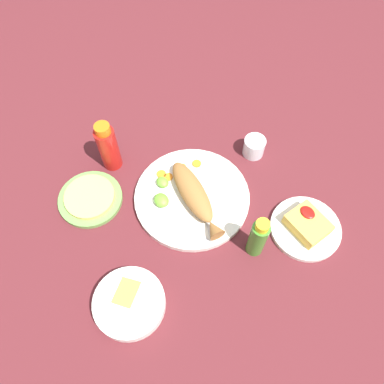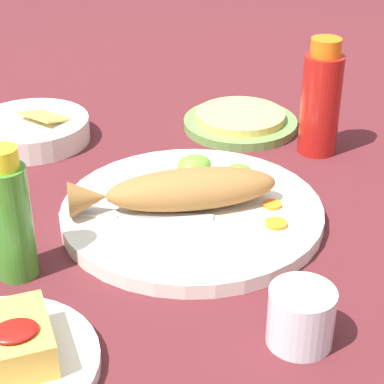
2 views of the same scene
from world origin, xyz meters
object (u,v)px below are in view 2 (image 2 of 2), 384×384
at_px(hot_sauce_bottle_green, 11,217).
at_px(guacamole_bowl, 32,129).
at_px(fork_near, 125,214).
at_px(salt_cup, 301,320).
at_px(fried_fish, 180,190).
at_px(hot_sauce_bottle_red, 321,100).
at_px(main_plate, 192,212).
at_px(tortilla_plate, 240,124).
at_px(fork_far, 129,195).

relative_size(hot_sauce_bottle_green, guacamole_bowl, 0.88).
xyz_separation_m(fork_near, salt_cup, (0.10, -0.25, 0.01)).
height_order(fried_fish, hot_sauce_bottle_red, hot_sauce_bottle_red).
distance_m(main_plate, guacamole_bowl, 0.33).
distance_m(fork_near, hot_sauce_bottle_green, 0.15).
xyz_separation_m(fork_near, tortilla_plate, (0.25, 0.23, -0.01)).
xyz_separation_m(main_plate, hot_sauce_bottle_green, (-0.22, -0.04, 0.06)).
relative_size(fork_far, hot_sauce_bottle_green, 1.22).
distance_m(fork_far, hot_sauce_bottle_green, 0.19).
bearing_deg(guacamole_bowl, fried_fish, -65.17).
height_order(hot_sauce_bottle_red, guacamole_bowl, hot_sauce_bottle_red).
height_order(hot_sauce_bottle_red, salt_cup, hot_sauce_bottle_red).
bearing_deg(hot_sauce_bottle_green, fork_near, 20.09).
distance_m(main_plate, fried_fish, 0.04).
height_order(main_plate, fork_far, fork_far).
xyz_separation_m(hot_sauce_bottle_red, guacamole_bowl, (-0.39, 0.18, -0.06)).
xyz_separation_m(hot_sauce_bottle_green, tortilla_plate, (0.38, 0.28, -0.06)).
xyz_separation_m(fried_fish, tortilla_plate, (0.18, 0.23, -0.04)).
height_order(fork_near, hot_sauce_bottle_green, hot_sauce_bottle_green).
relative_size(hot_sauce_bottle_green, tortilla_plate, 0.85).
relative_size(fork_far, guacamole_bowl, 1.07).
xyz_separation_m(fried_fish, hot_sauce_bottle_red, (0.25, 0.12, 0.04)).
distance_m(salt_cup, tortilla_plate, 0.50).
bearing_deg(hot_sauce_bottle_red, salt_cup, -120.94).
distance_m(fork_near, hot_sauce_bottle_red, 0.34).
bearing_deg(salt_cup, fork_near, 112.26).
bearing_deg(fork_far, salt_cup, 107.80).
bearing_deg(fork_near, fried_fish, -159.26).
height_order(fried_fish, guacamole_bowl, fried_fish).
xyz_separation_m(main_plate, fork_far, (-0.07, 0.05, 0.01)).
xyz_separation_m(hot_sauce_bottle_red, salt_cup, (-0.22, -0.36, -0.05)).
xyz_separation_m(main_plate, hot_sauce_bottle_red, (0.24, 0.12, 0.07)).
relative_size(main_plate, fried_fish, 1.25).
xyz_separation_m(fork_near, hot_sauce_bottle_green, (-0.13, -0.05, 0.05)).
bearing_deg(fork_far, fork_near, 71.55).
distance_m(hot_sauce_bottle_red, hot_sauce_bottle_green, 0.48).
bearing_deg(hot_sauce_bottle_green, fork_far, 31.91).
distance_m(hot_sauce_bottle_green, guacamole_bowl, 0.35).
bearing_deg(fork_near, salt_cup, 136.59).
relative_size(main_plate, tortilla_plate, 1.80).
bearing_deg(salt_cup, tortilla_plate, 73.13).
bearing_deg(hot_sauce_bottle_red, hot_sauce_bottle_green, -160.53).
xyz_separation_m(hot_sauce_bottle_green, salt_cup, (0.24, -0.20, -0.05)).
bearing_deg(fork_far, hot_sauce_bottle_green, 33.41).
xyz_separation_m(guacamole_bowl, tortilla_plate, (0.32, -0.06, -0.01)).
bearing_deg(salt_cup, fork_far, 106.31).
distance_m(fried_fish, salt_cup, 0.25).
bearing_deg(salt_cup, main_plate, 94.78).
bearing_deg(hot_sauce_bottle_red, fork_near, -160.80).
bearing_deg(hot_sauce_bottle_green, hot_sauce_bottle_red, 19.47).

